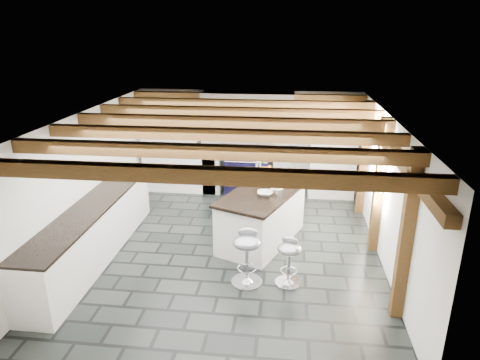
# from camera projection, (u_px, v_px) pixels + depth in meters

# --- Properties ---
(ground) EXTENTS (6.00, 6.00, 0.00)m
(ground) POSITION_uv_depth(u_px,v_px,m) (232.00, 247.00, 7.47)
(ground) COLOR black
(ground) RESTS_ON ground
(room_shell) EXTENTS (6.00, 6.03, 6.00)m
(room_shell) POSITION_uv_depth(u_px,v_px,m) (211.00, 163.00, 8.51)
(room_shell) COLOR white
(room_shell) RESTS_ON ground
(range_cooker) EXTENTS (1.00, 0.63, 0.99)m
(range_cooker) POSITION_uv_depth(u_px,v_px,m) (247.00, 173.00, 9.82)
(range_cooker) COLOR black
(range_cooker) RESTS_ON ground
(kitchen_island) EXTENTS (1.62, 2.11, 1.24)m
(kitchen_island) POSITION_uv_depth(u_px,v_px,m) (262.00, 216.00, 7.53)
(kitchen_island) COLOR white
(kitchen_island) RESTS_ON ground
(bar_stool_near) EXTENTS (0.48, 0.48, 0.75)m
(bar_stool_near) POSITION_uv_depth(u_px,v_px,m) (290.00, 256.00, 6.24)
(bar_stool_near) COLOR silver
(bar_stool_near) RESTS_ON ground
(bar_stool_far) EXTENTS (0.47, 0.47, 0.87)m
(bar_stool_far) POSITION_uv_depth(u_px,v_px,m) (247.00, 251.00, 6.24)
(bar_stool_far) COLOR silver
(bar_stool_far) RESTS_ON ground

